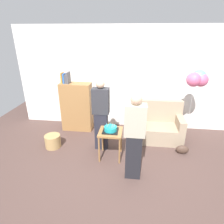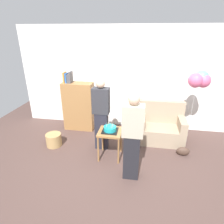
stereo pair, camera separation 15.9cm
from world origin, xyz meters
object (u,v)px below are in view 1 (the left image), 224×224
Objects in this scene: wicker_basket at (53,141)px; person_holding_cake at (134,137)px; birthday_cake at (111,129)px; couch at (159,126)px; person_blowing_candles at (101,115)px; handbag at (182,149)px; bookshelf at (77,106)px; balloon_bunch at (198,79)px; side_table at (111,135)px.

person_holding_cake is at bearing -21.78° from wicker_basket.
birthday_cake is 0.20× the size of person_holding_cake.
birthday_cake is at bearing -140.71° from couch.
person_blowing_candles reaches higher than wicker_basket.
couch is 3.93× the size of handbag.
bookshelf is (-2.18, 0.27, 0.33)m from couch.
handbag is 1.59m from balloon_bunch.
balloon_bunch reaches higher than birthday_cake.
person_holding_cake reaches higher than wicker_basket.
couch is at bearing 32.30° from person_blowing_candles.
person_holding_cake reaches higher than birthday_cake.
person_blowing_candles is (-0.25, 0.33, 0.16)m from birthday_cake.
birthday_cake is (-0.00, -0.00, 0.15)m from side_table.
handbag is (1.58, 0.30, -0.58)m from birthday_cake.
person_holding_cake reaches higher than side_table.
side_table is at bearing -50.09° from person_holding_cake.
person_blowing_candles is at bearing 179.31° from handbag.
side_table reaches higher than wicker_basket.
bookshelf is 4.96× the size of birthday_cake.
couch reaches higher than wicker_basket.
bookshelf is 1.59m from birthday_cake.
bookshelf is 1.19m from person_blowing_candles.
person_holding_cake is (-0.62, -1.45, 0.49)m from couch.
person_blowing_candles reaches higher than couch.
birthday_cake reaches higher than wicker_basket.
bookshelf is at bearing -49.62° from person_holding_cake.
birthday_cake is 1.14× the size of handbag.
birthday_cake is 0.75m from person_holding_cake.
person_holding_cake reaches higher than couch.
wicker_basket is at bearing -23.66° from person_holding_cake.
birthday_cake is (1.07, -1.17, 0.01)m from bookshelf.
person_blowing_candles is at bearing 5.91° from wicker_basket.
balloon_bunch is (2.88, -0.34, 0.92)m from bookshelf.
couch is 1.44m from side_table.
person_blowing_candles reaches higher than bookshelf.
handbag is at bearing 8.49° from person_blowing_candles.
bookshelf is at bearing 161.84° from handbag.
balloon_bunch is at bearing -6.07° from couch.
couch is 0.67× the size of person_holding_cake.
side_table is 2.23× the size of handbag.
handbag is at bearing 1.86° from wicker_basket.
birthday_cake is 0.44m from person_blowing_candles.
balloon_bunch is (0.69, -0.07, 1.25)m from couch.
person_blowing_candles is 2.25m from balloon_bunch.
birthday_cake is at bearing -8.44° from wicker_basket.
birthday_cake is at bearing -169.09° from handbag.
bookshelf is at bearing 132.46° from side_table.
balloon_bunch is at bearing -6.74° from bookshelf.
side_table is 0.79m from person_holding_cake.
bookshelf is 5.67× the size of handbag.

